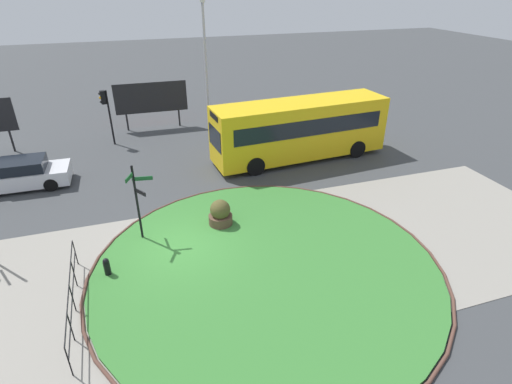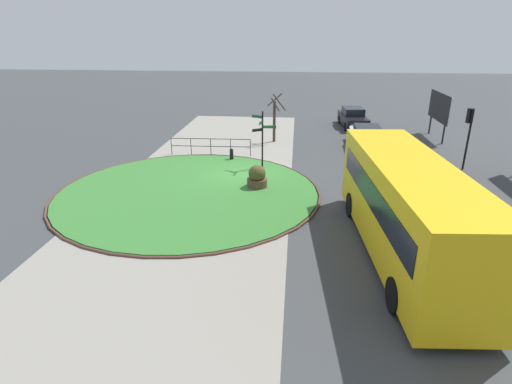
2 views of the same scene
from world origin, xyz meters
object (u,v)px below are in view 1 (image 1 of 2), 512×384
object	(u,v)px
signpost_directional	(137,197)
planter_near_signpost	(220,214)
car_far_lane	(22,175)
billboard_right	(151,98)
bus_yellow	(300,129)
traffic_light_near	(106,106)
lamppost_tall	(206,66)
bollard_foreground	(107,267)

from	to	relation	value
signpost_directional	planter_near_signpost	xyz separation A→B (m)	(3.15, 0.02, -1.39)
planter_near_signpost	car_far_lane	bearing A→B (deg)	142.49
billboard_right	planter_near_signpost	bearing A→B (deg)	-82.93
bus_yellow	traffic_light_near	bearing A→B (deg)	-32.87
car_far_lane	billboard_right	world-z (taller)	billboard_right
lamppost_tall	traffic_light_near	bearing A→B (deg)	-178.10
car_far_lane	traffic_light_near	world-z (taller)	traffic_light_near
bollard_foreground	car_far_lane	distance (m)	9.24
signpost_directional	bus_yellow	world-z (taller)	bus_yellow
traffic_light_near	lamppost_tall	xyz separation A→B (m)	(6.19, 0.21, 1.88)
car_far_lane	billboard_right	xyz separation A→B (m)	(6.97, 6.97, 1.41)
signpost_directional	planter_near_signpost	size ratio (longest dim) A/B	2.71
car_far_lane	lamppost_tall	world-z (taller)	lamppost_tall
traffic_light_near	bollard_foreground	bearing A→B (deg)	76.46
lamppost_tall	planter_near_signpost	xyz separation A→B (m)	(-1.99, -11.28, -3.81)
bus_yellow	planter_near_signpost	distance (m)	8.19
billboard_right	car_far_lane	bearing A→B (deg)	-133.90
traffic_light_near	billboard_right	xyz separation A→B (m)	(2.80, 2.33, -0.39)
car_far_lane	lamppost_tall	distance (m)	12.02
traffic_light_near	planter_near_signpost	xyz separation A→B (m)	(4.21, -11.07, -1.93)
billboard_right	planter_near_signpost	size ratio (longest dim) A/B	3.98
billboard_right	bollard_foreground	bearing A→B (deg)	-100.23
bollard_foreground	bus_yellow	xyz separation A→B (m)	(10.40, 7.47, 1.37)
bus_yellow	billboard_right	distance (m)	10.76
car_far_lane	billboard_right	distance (m)	9.96
bollard_foreground	car_far_lane	bearing A→B (deg)	114.97
planter_near_signpost	billboard_right	bearing A→B (deg)	95.98
planter_near_signpost	lamppost_tall	bearing A→B (deg)	80.00
signpost_directional	billboard_right	world-z (taller)	signpost_directional
bus_yellow	lamppost_tall	bearing A→B (deg)	-59.81
planter_near_signpost	bus_yellow	bearing A→B (deg)	43.07
signpost_directional	lamppost_tall	xyz separation A→B (m)	(5.14, 11.30, 2.42)
billboard_right	signpost_directional	bearing A→B (deg)	-96.31
signpost_directional	bollard_foreground	xyz separation A→B (m)	(-1.33, -1.92, -1.54)
traffic_light_near	lamppost_tall	bearing A→B (deg)	169.55
bus_yellow	traffic_light_near	size ratio (longest dim) A/B	2.98
signpost_directional	lamppost_tall	world-z (taller)	lamppost_tall
signpost_directional	bus_yellow	distance (m)	10.64
bus_yellow	car_far_lane	distance (m)	14.36
traffic_light_near	billboard_right	world-z (taller)	traffic_light_near
bollard_foreground	lamppost_tall	xyz separation A→B (m)	(6.47, 13.22, 3.96)
bollard_foreground	traffic_light_near	distance (m)	13.18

